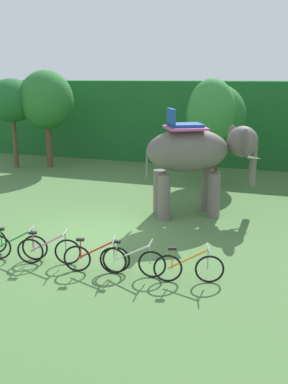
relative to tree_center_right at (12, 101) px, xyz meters
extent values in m
plane|color=#4C753D|center=(8.42, -8.17, -3.57)|extent=(80.00, 80.00, 0.00)
cube|color=#1E6028|center=(8.42, 6.48, -1.28)|extent=(36.00, 6.00, 4.58)
cylinder|color=brown|center=(0.00, 0.00, -2.29)|extent=(0.25, 0.25, 2.57)
ellipsoid|color=#1E6028|center=(0.00, 0.00, 0.03)|extent=(2.48, 2.48, 2.28)
cylinder|color=brown|center=(1.72, 0.63, -2.45)|extent=(0.34, 0.34, 2.25)
ellipsoid|color=#28702D|center=(1.72, 0.63, 0.06)|extent=(2.84, 2.84, 3.07)
cylinder|color=brown|center=(10.77, 0.26, -2.67)|extent=(0.36, 0.36, 1.80)
ellipsoid|color=#28702D|center=(10.77, 0.26, -0.49)|extent=(2.71, 2.71, 2.86)
cylinder|color=brown|center=(10.82, -1.29, -2.49)|extent=(0.25, 0.25, 2.16)
ellipsoid|color=#338438|center=(10.82, -1.29, -0.18)|extent=(2.01, 2.01, 2.74)
ellipsoid|color=#665E56|center=(10.68, -5.15, -1.22)|extent=(3.22, 2.61, 1.50)
cylinder|color=#665E56|center=(11.29, -4.39, -2.77)|extent=(0.44, 0.44, 1.60)
cylinder|color=#665E56|center=(11.66, -5.06, -2.77)|extent=(0.44, 0.44, 1.60)
cylinder|color=#665E56|center=(9.71, -5.24, -2.77)|extent=(0.44, 0.44, 1.60)
cylinder|color=#665E56|center=(10.07, -5.92, -2.77)|extent=(0.44, 0.44, 1.60)
ellipsoid|color=#665E56|center=(12.44, -4.20, -0.97)|extent=(1.44, 1.40, 1.10)
ellipsoid|color=#665E56|center=(12.01, -3.73, -0.92)|extent=(0.54, 0.82, 0.96)
ellipsoid|color=#665E56|center=(12.60, -4.82, -0.92)|extent=(0.54, 0.82, 0.96)
cylinder|color=#665E56|center=(12.84, -3.99, -1.87)|extent=(0.26, 0.26, 1.40)
cone|color=beige|center=(12.69, -3.82, -1.52)|extent=(0.55, 0.37, 0.21)
cone|color=beige|center=(12.90, -4.21, -1.52)|extent=(0.55, 0.37, 0.21)
cube|color=#BF4C8C|center=(10.59, -5.20, -0.44)|extent=(1.78, 1.79, 0.08)
cube|color=#1E4799|center=(10.59, -5.20, -0.35)|extent=(1.40, 1.31, 0.10)
cube|color=#1E4799|center=(10.15, -5.44, -0.07)|extent=(0.52, 0.84, 0.56)
cylinder|color=#665E56|center=(9.43, -5.83, -1.67)|extent=(0.08, 0.08, 0.90)
torus|color=black|center=(7.67, -10.22, -3.22)|extent=(0.70, 0.24, 0.71)
cylinder|color=green|center=(7.17, -10.36, -2.97)|extent=(0.94, 0.31, 0.54)
cylinder|color=green|center=(6.81, -10.47, -2.96)|extent=(0.03, 0.03, 0.52)
cube|color=black|center=(6.81, -10.47, -2.70)|extent=(0.22, 0.15, 0.06)
cylinder|color=#9E9EA3|center=(7.63, -10.23, -2.94)|extent=(0.03, 0.03, 0.55)
cylinder|color=#9E9EA3|center=(7.63, -10.23, -2.67)|extent=(0.17, 0.51, 0.03)
torus|color=black|center=(7.69, -10.46, -3.22)|extent=(0.70, 0.24, 0.71)
torus|color=black|center=(8.65, -10.19, -3.22)|extent=(0.70, 0.24, 0.71)
cylinder|color=pink|center=(8.15, -10.33, -2.97)|extent=(0.95, 0.31, 0.54)
cylinder|color=pink|center=(7.79, -10.43, -2.96)|extent=(0.03, 0.03, 0.52)
cube|color=black|center=(7.79, -10.43, -2.70)|extent=(0.22, 0.15, 0.06)
cylinder|color=#9E9EA3|center=(8.60, -10.20, -2.94)|extent=(0.03, 0.03, 0.55)
cylinder|color=#9E9EA3|center=(8.60, -10.20, -2.67)|extent=(0.17, 0.51, 0.03)
torus|color=black|center=(9.08, -10.49, -3.22)|extent=(0.70, 0.22, 0.71)
torus|color=black|center=(10.05, -10.25, -3.22)|extent=(0.70, 0.22, 0.71)
cylinder|color=red|center=(9.54, -10.37, -2.97)|extent=(0.95, 0.28, 0.54)
cylinder|color=red|center=(9.18, -10.47, -2.96)|extent=(0.03, 0.03, 0.52)
cube|color=black|center=(9.18, -10.47, -2.70)|extent=(0.22, 0.15, 0.06)
cylinder|color=#9E9EA3|center=(10.00, -10.26, -2.94)|extent=(0.03, 0.03, 0.55)
cylinder|color=#9E9EA3|center=(10.00, -10.26, -2.67)|extent=(0.16, 0.51, 0.03)
torus|color=black|center=(9.99, -10.31, -3.22)|extent=(0.71, 0.12, 0.71)
torus|color=black|center=(10.99, -10.21, -3.22)|extent=(0.71, 0.12, 0.71)
cylinder|color=silver|center=(10.46, -10.26, -2.97)|extent=(0.97, 0.14, 0.54)
cylinder|color=silver|center=(10.09, -10.30, -2.96)|extent=(0.03, 0.03, 0.52)
cube|color=black|center=(10.09, -10.30, -2.70)|extent=(0.21, 0.12, 0.06)
cylinder|color=#9E9EA3|center=(10.94, -10.22, -2.94)|extent=(0.03, 0.03, 0.55)
cylinder|color=#9E9EA3|center=(10.94, -10.22, -2.67)|extent=(0.08, 0.52, 0.03)
torus|color=black|center=(11.41, -10.31, -3.22)|extent=(0.70, 0.24, 0.71)
torus|color=black|center=(12.37, -10.03, -3.22)|extent=(0.70, 0.24, 0.71)
cylinder|color=orange|center=(11.87, -10.18, -2.97)|extent=(0.95, 0.31, 0.54)
cylinder|color=orange|center=(11.51, -10.28, -2.96)|extent=(0.03, 0.03, 0.52)
cube|color=black|center=(11.51, -10.28, -2.70)|extent=(0.22, 0.15, 0.06)
cylinder|color=#9E9EA3|center=(12.33, -10.05, -2.94)|extent=(0.03, 0.03, 0.55)
cylinder|color=#9E9EA3|center=(12.33, -10.05, -2.67)|extent=(0.17, 0.51, 0.03)
camera|label=1|loc=(13.78, -19.23, 1.23)|focal=39.16mm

